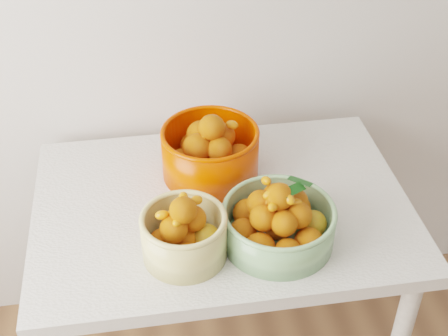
{
  "coord_description": "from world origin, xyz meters",
  "views": [
    {
      "loc": [
        -0.59,
        0.35,
        1.84
      ],
      "look_at": [
        -0.4,
        1.53,
        0.92
      ],
      "focal_mm": 50.0,
      "sensor_mm": 36.0,
      "label": 1
    }
  ],
  "objects": [
    {
      "name": "bowl_green",
      "position": [
        -0.28,
        1.44,
        0.81
      ],
      "size": [
        0.3,
        0.3,
        0.18
      ],
      "rotation": [
        0.0,
        0.0,
        0.06
      ],
      "color": "#82B17A",
      "rests_on": "table"
    },
    {
      "name": "table",
      "position": [
        -0.4,
        1.6,
        0.65
      ],
      "size": [
        1.0,
        0.7,
        0.75
      ],
      "color": "silver",
      "rests_on": "ground"
    },
    {
      "name": "bowl_orange",
      "position": [
        -0.41,
        1.73,
        0.83
      ],
      "size": [
        0.35,
        0.35,
        0.19
      ],
      "rotation": [
        0.0,
        0.0,
        0.38
      ],
      "color": "#E62E00",
      "rests_on": "table"
    },
    {
      "name": "bowl_cream",
      "position": [
        -0.51,
        1.42,
        0.82
      ],
      "size": [
        0.22,
        0.22,
        0.18
      ],
      "rotation": [
        0.0,
        0.0,
        -0.06
      ],
      "color": "#D7C279",
      "rests_on": "table"
    }
  ]
}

